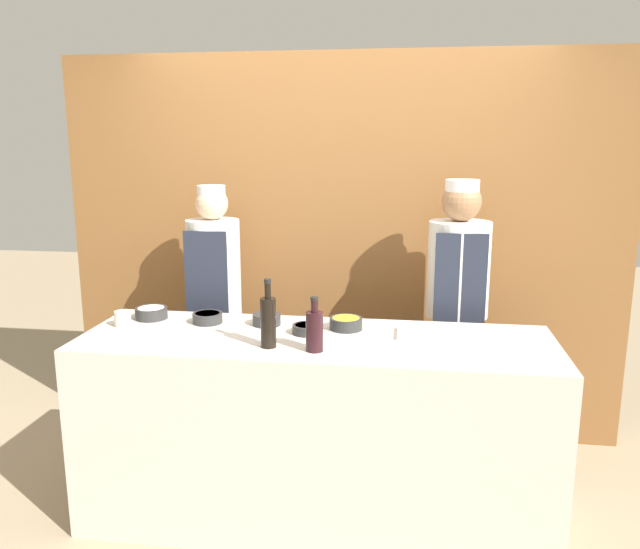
{
  "coord_description": "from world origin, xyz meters",
  "views": [
    {
      "loc": [
        0.43,
        -2.83,
        1.88
      ],
      "look_at": [
        0.0,
        0.14,
        1.23
      ],
      "focal_mm": 35.0,
      "sensor_mm": 36.0,
      "label": 1
    }
  ],
  "objects_px": {
    "sauce_bowl_white": "(151,312)",
    "chef_left": "(215,309)",
    "cutting_board": "(427,334)",
    "cup_cream": "(123,319)",
    "chef_right": "(456,314)",
    "sauce_bowl_yellow": "(346,323)",
    "sauce_bowl_red": "(208,317)",
    "bottle_wine": "(315,330)",
    "bottle_soy": "(268,321)",
    "sauce_bowl_purple": "(267,319)",
    "sauce_bowl_green": "(307,329)"
  },
  "relations": [
    {
      "from": "sauce_bowl_white",
      "to": "chef_right",
      "type": "xyz_separation_m",
      "value": [
        1.63,
        0.45,
        -0.07
      ]
    },
    {
      "from": "cup_cream",
      "to": "sauce_bowl_white",
      "type": "bearing_deg",
      "value": 59.92
    },
    {
      "from": "bottle_soy",
      "to": "sauce_bowl_white",
      "type": "bearing_deg",
      "value": 153.03
    },
    {
      "from": "cutting_board",
      "to": "chef_right",
      "type": "xyz_separation_m",
      "value": [
        0.18,
        0.55,
        -0.05
      ]
    },
    {
      "from": "cutting_board",
      "to": "bottle_soy",
      "type": "relative_size",
      "value": 0.9
    },
    {
      "from": "bottle_wine",
      "to": "chef_right",
      "type": "distance_m",
      "value": 1.1
    },
    {
      "from": "sauce_bowl_red",
      "to": "sauce_bowl_purple",
      "type": "distance_m",
      "value": 0.31
    },
    {
      "from": "cutting_board",
      "to": "chef_right",
      "type": "bearing_deg",
      "value": 72.02
    },
    {
      "from": "sauce_bowl_yellow",
      "to": "sauce_bowl_red",
      "type": "distance_m",
      "value": 0.72
    },
    {
      "from": "bottle_wine",
      "to": "cup_cream",
      "type": "relative_size",
      "value": 3.12
    },
    {
      "from": "bottle_soy",
      "to": "bottle_wine",
      "type": "relative_size",
      "value": 1.28
    },
    {
      "from": "sauce_bowl_white",
      "to": "cutting_board",
      "type": "height_order",
      "value": "sauce_bowl_white"
    },
    {
      "from": "sauce_bowl_white",
      "to": "cup_cream",
      "type": "height_order",
      "value": "cup_cream"
    },
    {
      "from": "bottle_soy",
      "to": "cup_cream",
      "type": "relative_size",
      "value": 3.99
    },
    {
      "from": "sauce_bowl_yellow",
      "to": "cup_cream",
      "type": "height_order",
      "value": "cup_cream"
    },
    {
      "from": "chef_right",
      "to": "bottle_wine",
      "type": "bearing_deg",
      "value": -129.07
    },
    {
      "from": "sauce_bowl_green",
      "to": "chef_right",
      "type": "distance_m",
      "value": 0.97
    },
    {
      "from": "sauce_bowl_green",
      "to": "bottle_wine",
      "type": "height_order",
      "value": "bottle_wine"
    },
    {
      "from": "chef_left",
      "to": "bottle_wine",
      "type": "bearing_deg",
      "value": -49.06
    },
    {
      "from": "cutting_board",
      "to": "bottle_soy",
      "type": "height_order",
      "value": "bottle_soy"
    },
    {
      "from": "sauce_bowl_red",
      "to": "cutting_board",
      "type": "xyz_separation_m",
      "value": [
        1.13,
        -0.06,
        -0.02
      ]
    },
    {
      "from": "cup_cream",
      "to": "chef_right",
      "type": "height_order",
      "value": "chef_right"
    },
    {
      "from": "sauce_bowl_yellow",
      "to": "chef_left",
      "type": "bearing_deg",
      "value": 149.49
    },
    {
      "from": "bottle_soy",
      "to": "cup_cream",
      "type": "distance_m",
      "value": 0.84
    },
    {
      "from": "sauce_bowl_purple",
      "to": "chef_left",
      "type": "distance_m",
      "value": 0.65
    },
    {
      "from": "bottle_wine",
      "to": "chef_right",
      "type": "height_order",
      "value": "chef_right"
    },
    {
      "from": "sauce_bowl_white",
      "to": "sauce_bowl_green",
      "type": "height_order",
      "value": "sauce_bowl_white"
    },
    {
      "from": "sauce_bowl_red",
      "to": "chef_left",
      "type": "distance_m",
      "value": 0.51
    },
    {
      "from": "cutting_board",
      "to": "bottle_wine",
      "type": "xyz_separation_m",
      "value": [
        -0.51,
        -0.3,
        0.09
      ]
    },
    {
      "from": "cutting_board",
      "to": "bottle_soy",
      "type": "bearing_deg",
      "value": -159.46
    },
    {
      "from": "bottle_wine",
      "to": "sauce_bowl_yellow",
      "type": "bearing_deg",
      "value": 73.18
    },
    {
      "from": "sauce_bowl_white",
      "to": "bottle_soy",
      "type": "relative_size",
      "value": 0.53
    },
    {
      "from": "sauce_bowl_red",
      "to": "bottle_soy",
      "type": "bearing_deg",
      "value": -39.78
    },
    {
      "from": "bottle_soy",
      "to": "cup_cream",
      "type": "xyz_separation_m",
      "value": [
        -0.81,
        0.21,
        -0.09
      ]
    },
    {
      "from": "sauce_bowl_red",
      "to": "cup_cream",
      "type": "bearing_deg",
      "value": -163.84
    },
    {
      "from": "sauce_bowl_yellow",
      "to": "chef_left",
      "type": "relative_size",
      "value": 0.1
    },
    {
      "from": "cutting_board",
      "to": "chef_right",
      "type": "height_order",
      "value": "chef_right"
    },
    {
      "from": "sauce_bowl_red",
      "to": "cutting_board",
      "type": "height_order",
      "value": "sauce_bowl_red"
    },
    {
      "from": "cutting_board",
      "to": "bottle_wine",
      "type": "relative_size",
      "value": 1.14
    },
    {
      "from": "cup_cream",
      "to": "chef_left",
      "type": "height_order",
      "value": "chef_left"
    },
    {
      "from": "sauce_bowl_purple",
      "to": "chef_left",
      "type": "height_order",
      "value": "chef_left"
    },
    {
      "from": "sauce_bowl_green",
      "to": "bottle_soy",
      "type": "distance_m",
      "value": 0.29
    },
    {
      "from": "sauce_bowl_yellow",
      "to": "chef_left",
      "type": "height_order",
      "value": "chef_left"
    },
    {
      "from": "sauce_bowl_white",
      "to": "chef_left",
      "type": "xyz_separation_m",
      "value": [
        0.21,
        0.45,
        -0.09
      ]
    },
    {
      "from": "cutting_board",
      "to": "chef_left",
      "type": "distance_m",
      "value": 1.36
    },
    {
      "from": "bottle_soy",
      "to": "sauce_bowl_yellow",
      "type": "bearing_deg",
      "value": 45.37
    },
    {
      "from": "sauce_bowl_purple",
      "to": "bottle_wine",
      "type": "height_order",
      "value": "bottle_wine"
    },
    {
      "from": "sauce_bowl_yellow",
      "to": "sauce_bowl_red",
      "type": "height_order",
      "value": "sauce_bowl_yellow"
    },
    {
      "from": "chef_right",
      "to": "sauce_bowl_purple",
      "type": "bearing_deg",
      "value": -154.2
    },
    {
      "from": "sauce_bowl_white",
      "to": "sauce_bowl_purple",
      "type": "relative_size",
      "value": 1.17
    }
  ]
}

